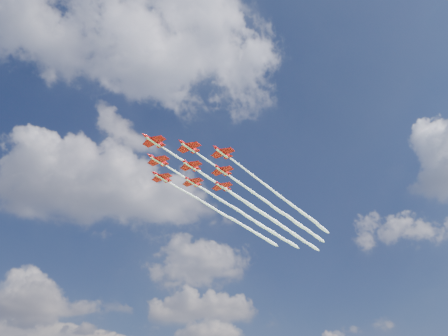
# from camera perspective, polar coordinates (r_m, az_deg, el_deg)

# --- Properties ---
(jet_lead) EXTENTS (73.47, 67.17, 2.36)m
(jet_lead) POSITION_cam_1_polar(r_m,az_deg,el_deg) (172.18, 1.48, -3.56)
(jet_lead) COLOR red
(jet_row2_port) EXTENTS (73.47, 67.17, 2.36)m
(jet_row2_port) POSITION_cam_1_polar(r_m,az_deg,el_deg) (175.76, 5.07, -4.06)
(jet_row2_port) COLOR red
(jet_row2_starb) EXTENTS (73.47, 67.17, 2.36)m
(jet_row2_starb) POSITION_cam_1_polar(r_m,az_deg,el_deg) (182.46, 1.36, -5.27)
(jet_row2_starb) COLOR red
(jet_row3_port) EXTENTS (73.47, 67.17, 2.36)m
(jet_row3_port) POSITION_cam_1_polar(r_m,az_deg,el_deg) (180.02, 8.51, -4.52)
(jet_row3_port) COLOR red
(jet_row3_centre) EXTENTS (73.47, 67.17, 2.36)m
(jet_row3_centre) POSITION_cam_1_polar(r_m,az_deg,el_deg) (186.04, 4.76, -5.70)
(jet_row3_centre) COLOR red
(jet_row3_starb) EXTENTS (73.47, 67.17, 2.36)m
(jet_row3_starb) POSITION_cam_1_polar(r_m,az_deg,el_deg) (192.88, 1.25, -6.79)
(jet_row3_starb) COLOR red
(jet_row4_port) EXTENTS (73.47, 67.17, 2.36)m
(jet_row4_port) POSITION_cam_1_polar(r_m,az_deg,el_deg) (190.26, 8.03, -6.11)
(jet_row4_port) COLOR red
(jet_row4_starb) EXTENTS (73.47, 67.17, 2.36)m
(jet_row4_starb) POSITION_cam_1_polar(r_m,az_deg,el_deg) (196.46, 4.48, -7.18)
(jet_row4_starb) COLOR red
(jet_tail) EXTENTS (73.47, 67.17, 2.36)m
(jet_tail) POSITION_cam_1_polar(r_m,az_deg,el_deg) (200.64, 7.60, -7.53)
(jet_tail) COLOR red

